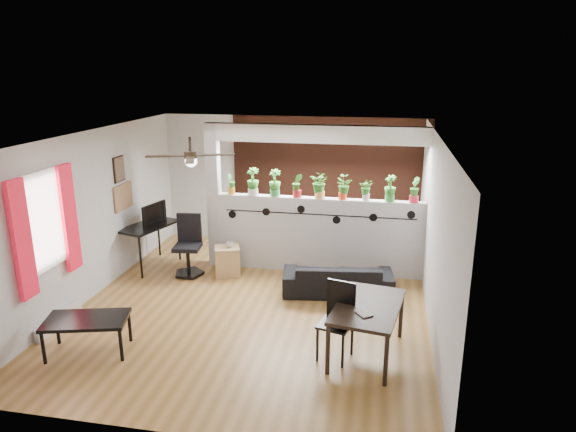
{
  "coord_description": "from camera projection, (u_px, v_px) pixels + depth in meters",
  "views": [
    {
      "loc": [
        1.86,
        -7.03,
        3.54
      ],
      "look_at": [
        0.41,
        0.6,
        1.27
      ],
      "focal_mm": 32.0,
      "sensor_mm": 36.0,
      "label": 1
    }
  ],
  "objects": [
    {
      "name": "room_shell",
      "position": [
        253.0,
        223.0,
        7.59
      ],
      "size": [
        6.3,
        7.1,
        2.9
      ],
      "color": "brown",
      "rests_on": "ground"
    },
    {
      "name": "partition_wall",
      "position": [
        319.0,
        235.0,
        9.03
      ],
      "size": [
        3.6,
        0.18,
        1.35
      ],
      "primitive_type": "cube",
      "color": "#BCBCC1",
      "rests_on": "ground"
    },
    {
      "name": "ceiling_header",
      "position": [
        321.0,
        134.0,
        8.53
      ],
      "size": [
        3.6,
        0.18,
        0.3
      ],
      "primitive_type": "cube",
      "color": "white",
      "rests_on": "room_shell"
    },
    {
      "name": "pier_column",
      "position": [
        214.0,
        196.0,
        9.2
      ],
      "size": [
        0.22,
        0.2,
        2.6
      ],
      "primitive_type": "cube",
      "color": "#BCBCC1",
      "rests_on": "ground"
    },
    {
      "name": "brick_panel",
      "position": [
        329.0,
        183.0,
        10.24
      ],
      "size": [
        3.9,
        0.05,
        2.6
      ],
      "primitive_type": "cube",
      "color": "#9A452C",
      "rests_on": "ground"
    },
    {
      "name": "vine_decal",
      "position": [
        319.0,
        215.0,
        8.83
      ],
      "size": [
        3.31,
        0.01,
        0.3
      ],
      "color": "black",
      "rests_on": "partition_wall"
    },
    {
      "name": "window_assembly",
      "position": [
        45.0,
        224.0,
        6.85
      ],
      "size": [
        0.09,
        1.3,
        1.55
      ],
      "color": "white",
      "rests_on": "room_shell"
    },
    {
      "name": "baseboard_heater",
      "position": [
        59.0,
        320.0,
        7.25
      ],
      "size": [
        0.08,
        1.0,
        0.18
      ],
      "primitive_type": "cube",
      "color": "silver",
      "rests_on": "ground"
    },
    {
      "name": "corkboard",
      "position": [
        123.0,
        197.0,
        8.93
      ],
      "size": [
        0.03,
        0.6,
        0.45
      ],
      "primitive_type": "cube",
      "color": "#916646",
      "rests_on": "room_shell"
    },
    {
      "name": "framed_art",
      "position": [
        119.0,
        169.0,
        8.74
      ],
      "size": [
        0.03,
        0.34,
        0.44
      ],
      "color": "#8C7259",
      "rests_on": "room_shell"
    },
    {
      "name": "ceiling_fan",
      "position": [
        191.0,
        157.0,
        7.16
      ],
      "size": [
        1.19,
        1.19,
        0.43
      ],
      "color": "black",
      "rests_on": "room_shell"
    },
    {
      "name": "potted_plant_0",
      "position": [
        231.0,
        183.0,
        9.07
      ],
      "size": [
        0.22,
        0.22,
        0.36
      ],
      "color": "orange",
      "rests_on": "partition_wall"
    },
    {
      "name": "potted_plant_1",
      "position": [
        253.0,
        181.0,
        8.98
      ],
      "size": [
        0.27,
        0.22,
        0.49
      ],
      "color": "white",
      "rests_on": "partition_wall"
    },
    {
      "name": "potted_plant_2",
      "position": [
        275.0,
        182.0,
        8.92
      ],
      "size": [
        0.27,
        0.22,
        0.47
      ],
      "color": "green",
      "rests_on": "partition_wall"
    },
    {
      "name": "potted_plant_3",
      "position": [
        297.0,
        185.0,
        8.85
      ],
      "size": [
        0.24,
        0.2,
        0.42
      ],
      "color": "red",
      "rests_on": "partition_wall"
    },
    {
      "name": "potted_plant_4",
      "position": [
        320.0,
        184.0,
        8.77
      ],
      "size": [
        0.29,
        0.26,
        0.47
      ],
      "color": "#EEAE54",
      "rests_on": "partition_wall"
    },
    {
      "name": "potted_plant_5",
      "position": [
        343.0,
        187.0,
        8.71
      ],
      "size": [
        0.26,
        0.25,
        0.41
      ],
      "color": "red",
      "rests_on": "partition_wall"
    },
    {
      "name": "potted_plant_6",
      "position": [
        366.0,
        189.0,
        8.65
      ],
      "size": [
        0.18,
        0.14,
        0.36
      ],
      "color": "white",
      "rests_on": "partition_wall"
    },
    {
      "name": "potted_plant_7",
      "position": [
        390.0,
        188.0,
        8.57
      ],
      "size": [
        0.29,
        0.27,
        0.45
      ],
      "color": "green",
      "rests_on": "partition_wall"
    },
    {
      "name": "potted_plant_8",
      "position": [
        414.0,
        189.0,
        8.5
      ],
      "size": [
        0.18,
        0.22,
        0.43
      ],
      "color": "red",
      "rests_on": "partition_wall"
    },
    {
      "name": "sofa",
      "position": [
        338.0,
        279.0,
        8.27
      ],
      "size": [
        1.74,
        0.87,
        0.49
      ],
      "primitive_type": "imported",
      "rotation": [
        0.0,
        0.0,
        3.27
      ],
      "color": "black",
      "rests_on": "ground"
    },
    {
      "name": "cube_shelf",
      "position": [
        227.0,
        261.0,
        8.97
      ],
      "size": [
        0.53,
        0.5,
        0.52
      ],
      "primitive_type": "cube",
      "rotation": [
        0.0,
        0.0,
        0.35
      ],
      "color": "tan",
      "rests_on": "ground"
    },
    {
      "name": "cup",
      "position": [
        230.0,
        245.0,
        8.88
      ],
      "size": [
        0.15,
        0.15,
        0.09
      ],
      "primitive_type": "imported",
      "rotation": [
        0.0,
        0.0,
        -0.3
      ],
      "color": "gray",
      "rests_on": "cube_shelf"
    },
    {
      "name": "computer_desk",
      "position": [
        149.0,
        229.0,
        9.25
      ],
      "size": [
        0.87,
        1.22,
        0.79
      ],
      "color": "black",
      "rests_on": "ground"
    },
    {
      "name": "monitor",
      "position": [
        152.0,
        217.0,
        9.34
      ],
      "size": [
        0.36,
        0.14,
        0.2
      ],
      "primitive_type": "imported",
      "rotation": [
        0.0,
        0.0,
        1.33
      ],
      "color": "black",
      "rests_on": "computer_desk"
    },
    {
      "name": "office_chair",
      "position": [
        189.0,
        249.0,
        8.95
      ],
      "size": [
        0.55,
        0.55,
        1.06
      ],
      "color": "black",
      "rests_on": "ground"
    },
    {
      "name": "dining_table",
      "position": [
        368.0,
        310.0,
        6.39
      ],
      "size": [
        0.96,
        1.37,
        0.69
      ],
      "color": "black",
      "rests_on": "ground"
    },
    {
      "name": "book",
      "position": [
        359.0,
        314.0,
        6.1
      ],
      "size": [
        0.24,
        0.26,
        0.02
      ],
      "primitive_type": "imported",
      "rotation": [
        0.0,
        0.0,
        0.62
      ],
      "color": "gray",
      "rests_on": "dining_table"
    },
    {
      "name": "folding_chair",
      "position": [
        338.0,
        313.0,
        6.39
      ],
      "size": [
        0.49,
        0.49,
        0.98
      ],
      "color": "black",
      "rests_on": "ground"
    },
    {
      "name": "coffee_table",
      "position": [
        86.0,
        322.0,
        6.49
      ],
      "size": [
        1.13,
        0.81,
        0.47
      ],
      "color": "black",
      "rests_on": "ground"
    }
  ]
}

